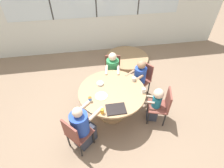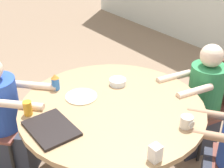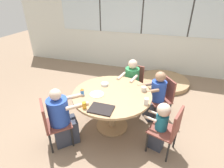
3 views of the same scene
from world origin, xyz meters
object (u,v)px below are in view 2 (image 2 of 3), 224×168
at_px(coffee_mug, 187,122).
at_px(milk_carton_small, 155,153).
at_px(person_woman_green_shirt, 200,106).
at_px(person_man_blue_shirt, 7,123).
at_px(juice_glass, 28,108).
at_px(bowl_white_shallow, 118,82).
at_px(chair_for_woman_green_shirt, 215,98).
at_px(sippy_cup, 55,82).

relative_size(coffee_mug, milk_carton_small, 0.87).
bearing_deg(milk_carton_small, person_woman_green_shirt, 113.60).
height_order(person_man_blue_shirt, juice_glass, person_man_blue_shirt).
distance_m(coffee_mug, bowl_white_shallow, 0.73).
bearing_deg(person_woman_green_shirt, chair_for_woman_green_shirt, -90.00).
bearing_deg(juice_glass, sippy_cup, 120.98).
height_order(juice_glass, bowl_white_shallow, juice_glass).
height_order(person_woman_green_shirt, person_man_blue_shirt, person_woman_green_shirt).
bearing_deg(milk_carton_small, chair_for_woman_green_shirt, 109.39).
distance_m(coffee_mug, juice_glass, 1.10).
bearing_deg(chair_for_woman_green_shirt, juice_glass, 84.36).
xyz_separation_m(chair_for_woman_green_shirt, bowl_white_shallow, (-0.41, -0.82, 0.27)).
bearing_deg(juice_glass, coffee_mug, 44.82).
bearing_deg(person_woman_green_shirt, sippy_cup, 70.89).
xyz_separation_m(person_man_blue_shirt, coffee_mug, (1.17, 0.84, 0.33)).
xyz_separation_m(milk_carton_small, bowl_white_shallow, (-0.83, 0.38, -0.03)).
relative_size(person_woman_green_shirt, juice_glass, 9.99).
relative_size(chair_for_woman_green_shirt, person_man_blue_shirt, 0.81).
bearing_deg(coffee_mug, person_man_blue_shirt, -144.50).
relative_size(chair_for_woman_green_shirt, juice_glass, 8.05).
xyz_separation_m(chair_for_woman_green_shirt, juice_glass, (-0.45, -1.59, 0.30)).
height_order(person_woman_green_shirt, coffee_mug, person_woman_green_shirt).
relative_size(person_man_blue_shirt, juice_glass, 9.96).
bearing_deg(chair_for_woman_green_shirt, sippy_cup, 73.10).
distance_m(person_man_blue_shirt, sippy_cup, 0.56).
relative_size(milk_carton_small, bowl_white_shallow, 0.76).
bearing_deg(person_woman_green_shirt, juice_glass, 83.72).
xyz_separation_m(chair_for_woman_green_shirt, coffee_mug, (0.33, -0.81, 0.29)).
height_order(milk_carton_small, bowl_white_shallow, milk_carton_small).
relative_size(sippy_cup, milk_carton_small, 1.29).
bearing_deg(coffee_mug, bowl_white_shallow, -179.56).
bearing_deg(sippy_cup, juice_glass, -59.02).
bearing_deg(person_man_blue_shirt, sippy_cup, 110.36).
bearing_deg(person_woman_green_shirt, coffee_mug, 129.04).
height_order(chair_for_woman_green_shirt, milk_carton_small, milk_carton_small).
xyz_separation_m(person_woman_green_shirt, sippy_cup, (-0.62, -1.10, 0.34)).
bearing_deg(bowl_white_shallow, chair_for_woman_green_shirt, 63.58).
bearing_deg(chair_for_woman_green_shirt, person_woman_green_shirt, 90.00).
bearing_deg(coffee_mug, milk_carton_small, -75.99).
bearing_deg(sippy_cup, bowl_white_shallow, 61.36).
bearing_deg(bowl_white_shallow, coffee_mug, 0.44).
bearing_deg(coffee_mug, juice_glass, -135.18).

